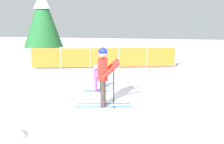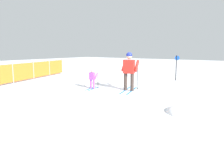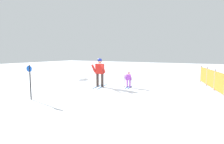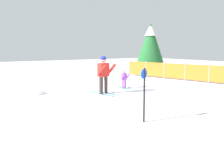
% 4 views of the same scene
% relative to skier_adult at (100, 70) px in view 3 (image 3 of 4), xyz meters
% --- Properties ---
extents(ground_plane, '(60.00, 60.00, 0.00)m').
position_rel_skier_adult_xyz_m(ground_plane, '(-0.07, 0.26, -1.06)').
color(ground_plane, white).
extents(skier_adult, '(1.72, 0.84, 1.78)m').
position_rel_skier_adult_xyz_m(skier_adult, '(0.00, 0.00, 0.00)').
color(skier_adult, '#1966B2').
rests_on(skier_adult, ground_plane).
extents(skier_child, '(0.95, 0.50, 0.99)m').
position_rel_skier_adult_xyz_m(skier_child, '(-0.67, 1.66, -0.50)').
color(skier_child, '#1966B2').
rests_on(skier_child, ground_plane).
extents(safety_fence, '(7.47, 2.04, 1.19)m').
position_rel_skier_adult_xyz_m(safety_fence, '(-1.45, 6.43, -0.47)').
color(safety_fence, gray).
rests_on(safety_fence, ground_plane).
extents(trail_marker, '(0.08, 0.28, 1.56)m').
position_rel_skier_adult_xyz_m(trail_marker, '(4.06, -1.08, -0.10)').
color(trail_marker, black).
rests_on(trail_marker, ground_plane).
extents(snow_mound, '(0.96, 0.82, 0.39)m').
position_rel_skier_adult_xyz_m(snow_mound, '(-1.66, -2.71, -1.06)').
color(snow_mound, white).
rests_on(snow_mound, ground_plane).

